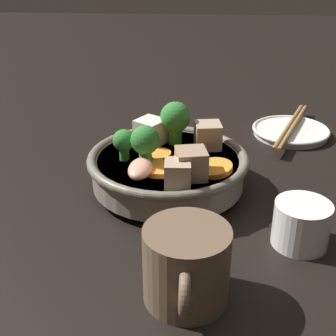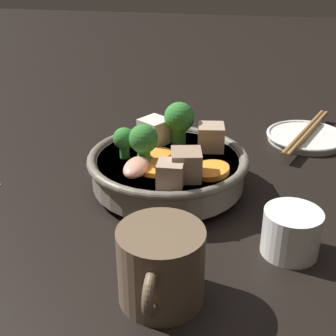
{
  "view_description": "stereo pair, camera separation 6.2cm",
  "coord_description": "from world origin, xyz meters",
  "px_view_note": "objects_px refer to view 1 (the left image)",
  "views": [
    {
      "loc": [
        0.55,
        0.04,
        0.31
      ],
      "look_at": [
        0.0,
        0.0,
        0.03
      ],
      "focal_mm": 50.0,
      "sensor_mm": 36.0,
      "label": 1
    },
    {
      "loc": [
        0.54,
        0.1,
        0.31
      ],
      "look_at": [
        0.0,
        0.0,
        0.03
      ],
      "focal_mm": 50.0,
      "sensor_mm": 36.0,
      "label": 2
    }
  ],
  "objects_px": {
    "stirfry_bowl": "(168,165)",
    "side_saucer": "(291,131)",
    "tea_cup": "(301,224)",
    "dark_mug": "(186,266)",
    "chopsticks_pair": "(291,126)"
  },
  "relations": [
    {
      "from": "side_saucer",
      "to": "tea_cup",
      "type": "xyz_separation_m",
      "value": [
        0.32,
        -0.04,
        0.02
      ]
    },
    {
      "from": "stirfry_bowl",
      "to": "tea_cup",
      "type": "distance_m",
      "value": 0.19
    },
    {
      "from": "chopsticks_pair",
      "to": "tea_cup",
      "type": "bearing_deg",
      "value": -7.62
    },
    {
      "from": "stirfry_bowl",
      "to": "side_saucer",
      "type": "bearing_deg",
      "value": 135.86
    },
    {
      "from": "stirfry_bowl",
      "to": "tea_cup",
      "type": "xyz_separation_m",
      "value": [
        0.11,
        0.15,
        -0.01
      ]
    },
    {
      "from": "tea_cup",
      "to": "dark_mug",
      "type": "distance_m",
      "value": 0.16
    },
    {
      "from": "side_saucer",
      "to": "dark_mug",
      "type": "xyz_separation_m",
      "value": [
        0.41,
        -0.17,
        0.03
      ]
    },
    {
      "from": "dark_mug",
      "to": "side_saucer",
      "type": "bearing_deg",
      "value": 158.08
    },
    {
      "from": "side_saucer",
      "to": "dark_mug",
      "type": "relative_size",
      "value": 1.27
    },
    {
      "from": "stirfry_bowl",
      "to": "dark_mug",
      "type": "relative_size",
      "value": 2.07
    },
    {
      "from": "side_saucer",
      "to": "stirfry_bowl",
      "type": "bearing_deg",
      "value": -44.14
    },
    {
      "from": "tea_cup",
      "to": "stirfry_bowl",
      "type": "bearing_deg",
      "value": -126.24
    },
    {
      "from": "side_saucer",
      "to": "chopsticks_pair",
      "type": "distance_m",
      "value": 0.01
    },
    {
      "from": "stirfry_bowl",
      "to": "side_saucer",
      "type": "distance_m",
      "value": 0.28
    },
    {
      "from": "tea_cup",
      "to": "side_saucer",
      "type": "bearing_deg",
      "value": 172.38
    }
  ]
}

